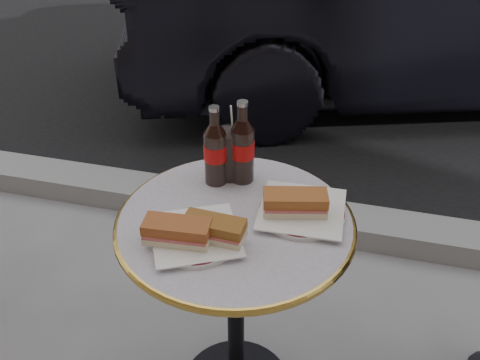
% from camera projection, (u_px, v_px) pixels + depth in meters
% --- Properties ---
extents(curb, '(40.00, 0.20, 0.12)m').
position_uv_depth(curb, '(285.00, 216.00, 2.48)').
color(curb, gray).
rests_on(curb, ground).
extents(bistro_table, '(0.62, 0.62, 0.73)m').
position_uv_depth(bistro_table, '(236.00, 315.00, 1.58)').
color(bistro_table, '#BAB2C4').
rests_on(bistro_table, ground).
extents(plate_left, '(0.27, 0.27, 0.01)m').
position_uv_depth(plate_left, '(196.00, 237.00, 1.30)').
color(plate_left, silver).
rests_on(plate_left, bistro_table).
extents(plate_right, '(0.26, 0.26, 0.01)m').
position_uv_depth(plate_right, '(302.00, 212.00, 1.39)').
color(plate_right, silver).
rests_on(plate_right, bistro_table).
extents(sandwich_left_a, '(0.16, 0.09, 0.05)m').
position_uv_depth(sandwich_left_a, '(177.00, 233.00, 1.27)').
color(sandwich_left_a, '#9F5128').
rests_on(sandwich_left_a, plate_left).
extents(sandwich_left_b, '(0.15, 0.08, 0.05)m').
position_uv_depth(sandwich_left_b, '(214.00, 230.00, 1.28)').
color(sandwich_left_b, brown).
rests_on(sandwich_left_b, plate_left).
extents(sandwich_right, '(0.18, 0.11, 0.06)m').
position_uv_depth(sandwich_right, '(295.00, 204.00, 1.36)').
color(sandwich_right, '#A35829').
rests_on(sandwich_right, plate_right).
extents(cola_bottle_left, '(0.08, 0.08, 0.23)m').
position_uv_depth(cola_bottle_left, '(215.00, 146.00, 1.44)').
color(cola_bottle_left, black).
rests_on(cola_bottle_left, bistro_table).
extents(cola_bottle_right, '(0.09, 0.09, 0.24)m').
position_uv_depth(cola_bottle_right, '(242.00, 142.00, 1.45)').
color(cola_bottle_right, black).
rests_on(cola_bottle_right, bistro_table).
extents(cola_glass, '(0.09, 0.09, 0.15)m').
position_uv_depth(cola_glass, '(230.00, 154.00, 1.49)').
color(cola_glass, black).
rests_on(cola_glass, bistro_table).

